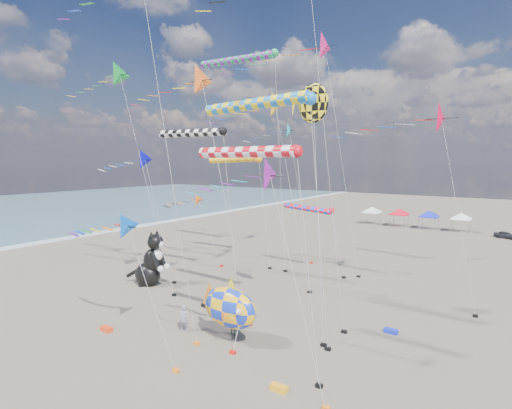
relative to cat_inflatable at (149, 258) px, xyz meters
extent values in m
plane|color=brown|center=(11.26, -11.45, -2.68)|extent=(260.00, 260.00, 0.00)
cone|color=#D60639|center=(23.88, 8.88, 12.62)|extent=(2.61, 2.80, 2.88)
cylinder|color=#B2B2B2|center=(25.24, 8.88, 4.97)|extent=(2.74, 0.02, 15.30)
cube|color=black|center=(26.60, 8.88, -2.58)|extent=(0.36, 0.24, 0.20)
cylinder|color=#B2B2B2|center=(17.94, 0.51, 9.81)|extent=(3.03, 0.02, 24.99)
cube|color=black|center=(19.45, 0.51, -2.58)|extent=(0.36, 0.24, 0.20)
cone|color=yellow|center=(10.13, 6.69, 14.32)|extent=(2.35, 2.51, 2.59)
cylinder|color=#B2B2B2|center=(11.87, 6.69, 5.82)|extent=(3.50, 0.02, 17.00)
cube|color=black|center=(13.61, 6.69, -2.58)|extent=(0.36, 0.24, 0.20)
cone|color=#EE5A17|center=(-2.12, 9.11, 4.66)|extent=(1.51, 1.62, 1.66)
cylinder|color=#B2B2B2|center=(-0.41, 9.11, 0.99)|extent=(3.46, 0.02, 7.35)
cube|color=black|center=(1.31, 9.11, -2.58)|extent=(0.36, 0.24, 0.20)
cone|color=orange|center=(11.08, -2.16, 15.08)|extent=(2.26, 2.42, 2.49)
cylinder|color=#B2B2B2|center=(12.17, -2.16, 6.20)|extent=(2.21, 0.02, 17.76)
cube|color=black|center=(13.27, -2.16, -2.58)|extent=(0.36, 0.24, 0.20)
cone|color=#0807B8|center=(-1.43, 1.77, 9.34)|extent=(1.98, 2.12, 2.19)
cylinder|color=#B2B2B2|center=(0.02, 1.77, 3.33)|extent=(2.91, 0.02, 12.02)
cube|color=black|center=(1.46, 1.77, -2.58)|extent=(0.36, 0.24, 0.20)
cone|color=#11882F|center=(0.13, -0.82, 16.80)|extent=(2.23, 2.38, 2.46)
cylinder|color=#B2B2B2|center=(2.12, -0.82, 7.06)|extent=(4.01, 0.02, 19.48)
cube|color=black|center=(4.11, -0.82, -2.58)|extent=(0.36, 0.24, 0.20)
cone|color=blue|center=(10.69, -9.78, 5.27)|extent=(1.61, 1.72, 1.77)
cylinder|color=#B2B2B2|center=(12.15, -9.78, 1.30)|extent=(2.93, 0.02, 7.96)
cube|color=black|center=(13.60, -9.78, -2.58)|extent=(0.36, 0.24, 0.20)
cylinder|color=#B2B2B2|center=(10.63, -6.62, 9.10)|extent=(3.25, 0.02, 23.56)
cube|color=black|center=(12.24, -6.62, -2.58)|extent=(0.36, 0.24, 0.20)
cone|color=#8D168F|center=(19.78, -8.12, 8.52)|extent=(1.75, 1.88, 1.93)
cylinder|color=#B2B2B2|center=(20.91, -8.12, 2.92)|extent=(2.30, 0.02, 11.20)
cube|color=black|center=(22.05, -8.12, -2.58)|extent=(0.36, 0.24, 0.20)
cone|color=#CD1767|center=(12.23, 13.92, 20.85)|extent=(2.83, 3.03, 3.12)
cylinder|color=#B2B2B2|center=(13.87, 13.92, 9.09)|extent=(3.30, 0.02, 23.53)
cube|color=black|center=(15.52, 13.92, -2.58)|extent=(0.36, 0.24, 0.20)
cone|color=#19B2C8|center=(7.17, 16.14, 12.81)|extent=(1.73, 1.86, 1.91)
cylinder|color=#B2B2B2|center=(8.09, 16.14, 5.07)|extent=(1.86, 0.02, 15.49)
cube|color=black|center=(9.01, 16.14, -2.58)|extent=(0.36, 0.24, 0.20)
cylinder|color=blue|center=(13.93, -2.48, 12.97)|extent=(8.30, 0.78, 0.78)
sphere|color=blue|center=(18.08, -2.48, 12.97)|extent=(0.82, 0.82, 0.82)
cylinder|color=#B2B2B2|center=(18.83, -2.48, 5.15)|extent=(1.52, 0.02, 15.65)
cube|color=black|center=(19.58, -2.48, -2.58)|extent=(0.36, 0.24, 0.20)
cylinder|color=#1C9B55|center=(1.77, 11.43, 20.28)|extent=(10.04, 0.83, 0.83)
sphere|color=#1C9B55|center=(6.79, 11.43, 20.28)|extent=(0.87, 0.87, 0.87)
cylinder|color=#B2B2B2|center=(7.54, 11.43, 8.80)|extent=(1.52, 0.02, 22.96)
cube|color=black|center=(8.29, 11.43, -2.58)|extent=(0.36, 0.24, 0.20)
cylinder|color=black|center=(3.65, 2.23, 11.72)|extent=(7.40, 0.70, 0.70)
sphere|color=black|center=(7.35, 2.23, 11.72)|extent=(0.73, 0.73, 0.73)
cylinder|color=#B2B2B2|center=(8.10, 2.23, 4.52)|extent=(1.52, 0.02, 14.40)
cube|color=black|center=(8.85, 2.23, -2.58)|extent=(0.36, 0.24, 0.20)
cylinder|color=#FF9F15|center=(1.45, 11.43, 9.38)|extent=(6.71, 0.76, 0.76)
sphere|color=#FF9F15|center=(4.81, 11.43, 9.38)|extent=(0.79, 0.79, 0.79)
cylinder|color=#B2B2B2|center=(5.56, 11.43, 3.35)|extent=(1.52, 0.02, 12.06)
cube|color=black|center=(6.31, 11.43, -2.58)|extent=(0.36, 0.24, 0.20)
cylinder|color=red|center=(16.17, -6.57, 9.70)|extent=(6.57, 0.64, 0.64)
sphere|color=red|center=(19.46, -6.57, 9.70)|extent=(0.67, 0.67, 0.67)
cylinder|color=#B2B2B2|center=(20.21, -6.57, 3.51)|extent=(1.52, 0.02, 12.38)
cube|color=black|center=(20.96, -6.57, -2.58)|extent=(0.36, 0.24, 0.20)
cylinder|color=red|center=(10.14, 12.74, 4.18)|extent=(5.53, 0.58, 0.58)
sphere|color=red|center=(12.91, 12.74, 4.18)|extent=(0.61, 0.61, 0.61)
cylinder|color=#B2B2B2|center=(13.66, 12.74, 0.75)|extent=(1.52, 0.02, 6.86)
cube|color=black|center=(14.41, 12.74, -2.58)|extent=(0.36, 0.24, 0.20)
ellipsoid|color=yellow|center=(17.14, -0.16, 13.05)|extent=(2.20, 0.40, 2.64)
cone|color=yellow|center=(15.64, -0.16, 13.05)|extent=(0.12, 1.80, 1.80)
cylinder|color=#B2B2B2|center=(18.14, -1.16, 5.18)|extent=(2.03, 2.03, 15.73)
cube|color=black|center=(19.14, -2.16, -2.58)|extent=(0.36, 0.24, 0.20)
ellipsoid|color=#1332BE|center=(13.92, -5.25, -0.26)|extent=(4.34, 2.60, 2.71)
cone|color=orange|center=(11.58, -5.25, -0.26)|extent=(1.95, 0.61, 1.99)
cone|color=yellow|center=(14.10, -5.25, 1.09)|extent=(1.42, 0.45, 1.44)
cylinder|color=#B2B2B2|center=(14.96, -5.75, -1.69)|extent=(0.13, 1.04, 1.99)
cube|color=red|center=(14.92, -6.25, -2.58)|extent=(0.36, 0.24, 0.20)
imported|color=gray|center=(10.16, -5.65, -1.74)|extent=(0.82, 0.74, 1.88)
imported|color=#21763D|center=(13.27, -4.09, -2.12)|extent=(0.63, 0.53, 1.12)
imported|color=#254B9A|center=(9.59, -0.93, -2.14)|extent=(0.68, 0.44, 1.07)
cube|color=#1427D0|center=(22.11, 2.34, -2.53)|extent=(0.90, 0.44, 0.30)
cube|color=orange|center=(19.37, -8.03, -2.53)|extent=(0.90, 0.44, 0.30)
cube|color=#F13A11|center=(5.60, -8.67, -2.53)|extent=(0.90, 0.44, 0.30)
cube|color=black|center=(8.36, -1.24, -2.53)|extent=(0.90, 0.44, 0.30)
cube|color=white|center=(5.26, 48.55, -0.43)|extent=(3.00, 3.00, 0.15)
pyramid|color=white|center=(5.26, 48.55, 0.62)|extent=(4.20, 4.20, 1.00)
cylinder|color=#999999|center=(3.96, 47.25, -1.58)|extent=(0.08, 0.08, 2.20)
cylinder|color=#999999|center=(6.56, 47.25, -1.58)|extent=(0.08, 0.08, 2.20)
cylinder|color=#999999|center=(3.96, 49.85, -1.58)|extent=(0.08, 0.08, 2.20)
cylinder|color=#999999|center=(6.56, 49.85, -1.58)|extent=(0.08, 0.08, 2.20)
cube|color=red|center=(10.26, 48.55, -0.43)|extent=(3.00, 3.00, 0.15)
pyramid|color=red|center=(10.26, 48.55, 0.62)|extent=(4.20, 4.20, 1.00)
cylinder|color=#999999|center=(8.96, 47.25, -1.58)|extent=(0.08, 0.08, 2.20)
cylinder|color=#999999|center=(11.56, 47.25, -1.58)|extent=(0.08, 0.08, 2.20)
cylinder|color=#999999|center=(8.96, 49.85, -1.58)|extent=(0.08, 0.08, 2.20)
cylinder|color=#999999|center=(11.56, 49.85, -1.58)|extent=(0.08, 0.08, 2.20)
cube|color=#1623DC|center=(15.26, 48.55, -0.43)|extent=(3.00, 3.00, 0.15)
pyramid|color=#1623DC|center=(15.26, 48.55, 0.62)|extent=(4.20, 4.20, 1.00)
cylinder|color=#999999|center=(13.96, 47.25, -1.58)|extent=(0.08, 0.08, 2.20)
cylinder|color=#999999|center=(16.56, 47.25, -1.58)|extent=(0.08, 0.08, 2.20)
cylinder|color=#999999|center=(13.96, 49.85, -1.58)|extent=(0.08, 0.08, 2.20)
cylinder|color=#999999|center=(16.56, 49.85, -1.58)|extent=(0.08, 0.08, 2.20)
cube|color=white|center=(20.26, 48.55, -0.43)|extent=(3.00, 3.00, 0.15)
pyramid|color=white|center=(20.26, 48.55, 0.62)|extent=(4.20, 4.20, 1.00)
cylinder|color=#999999|center=(18.96, 47.25, -1.58)|extent=(0.08, 0.08, 2.20)
cylinder|color=#999999|center=(21.56, 47.25, -1.58)|extent=(0.08, 0.08, 2.20)
cylinder|color=#999999|center=(18.96, 49.85, -1.58)|extent=(0.08, 0.08, 2.20)
cylinder|color=#999999|center=(21.56, 49.85, -1.58)|extent=(0.08, 0.08, 2.20)
imported|color=#26262D|center=(26.75, 46.55, -2.13)|extent=(3.45, 2.50, 1.09)
camera|label=1|loc=(29.49, -24.77, 9.22)|focal=28.00mm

